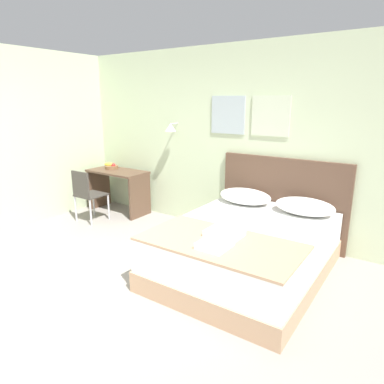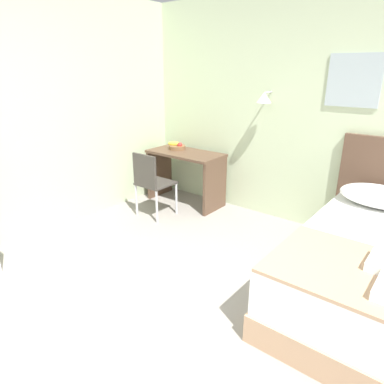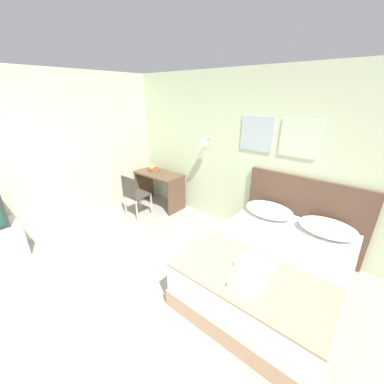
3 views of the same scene
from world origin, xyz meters
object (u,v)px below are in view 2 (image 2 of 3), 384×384
desk (186,168)px  desk_chair (151,180)px  fruit_bowl (177,146)px  pillow_left (379,196)px

desk → desk_chair: size_ratio=1.24×
desk → fruit_bowl: fruit_bowl is taller
pillow_left → desk: pillow_left is taller
desk_chair → pillow_left: bearing=15.0°
desk → desk_chair: 0.67m
desk → desk_chair: desk_chair is taller
desk → desk_chair: bearing=-91.3°
desk → pillow_left: bearing=-0.3°
desk → fruit_bowl: 0.34m
fruit_bowl → pillow_left: bearing=-1.5°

